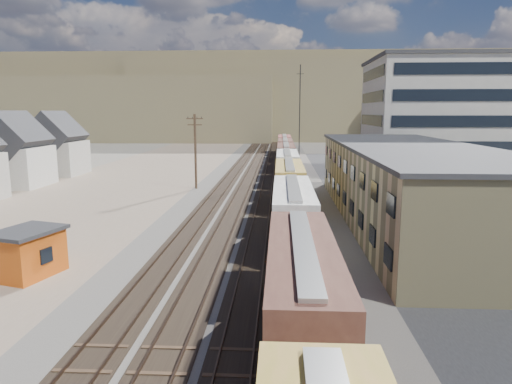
{
  "coord_description": "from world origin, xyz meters",
  "views": [
    {
      "loc": [
        2.77,
        -18.16,
        10.29
      ],
      "look_at": [
        0.58,
        23.13,
        3.0
      ],
      "focal_mm": 32.0,
      "sensor_mm": 36.0,
      "label": 1
    }
  ],
  "objects_px": {
    "freight_train": "(288,172)",
    "utility_pole_north": "(195,150)",
    "parked_car_blue": "(486,191)",
    "maintenance_shed": "(28,252)"
  },
  "relations": [
    {
      "from": "freight_train",
      "to": "utility_pole_north",
      "type": "xyz_separation_m",
      "value": [
        -12.3,
        3.01,
        2.5
      ]
    },
    {
      "from": "utility_pole_north",
      "to": "parked_car_blue",
      "type": "height_order",
      "value": "utility_pole_north"
    },
    {
      "from": "parked_car_blue",
      "to": "freight_train",
      "type": "bearing_deg",
      "value": 132.15
    },
    {
      "from": "utility_pole_north",
      "to": "maintenance_shed",
      "type": "bearing_deg",
      "value": -97.77
    },
    {
      "from": "maintenance_shed",
      "to": "parked_car_blue",
      "type": "bearing_deg",
      "value": 35.83
    },
    {
      "from": "freight_train",
      "to": "parked_car_blue",
      "type": "relative_size",
      "value": 23.41
    },
    {
      "from": "maintenance_shed",
      "to": "parked_car_blue",
      "type": "height_order",
      "value": "maintenance_shed"
    },
    {
      "from": "freight_train",
      "to": "maintenance_shed",
      "type": "distance_m",
      "value": 34.73
    },
    {
      "from": "maintenance_shed",
      "to": "parked_car_blue",
      "type": "distance_m",
      "value": 50.79
    },
    {
      "from": "freight_train",
      "to": "utility_pole_north",
      "type": "relative_size",
      "value": 11.97
    }
  ]
}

